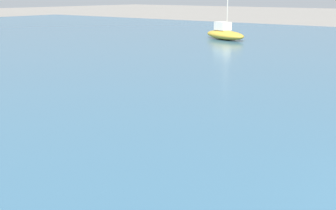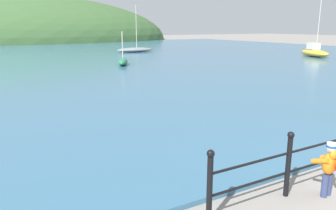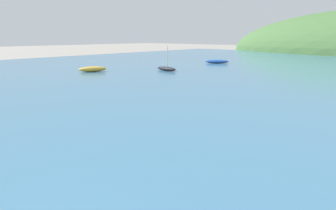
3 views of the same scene
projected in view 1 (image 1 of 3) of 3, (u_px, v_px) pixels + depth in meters
name	position (u px, v px, depth m)	size (l,w,h in m)	color
boat_twin_mast	(225.00, 34.00, 34.79)	(2.95, 4.43, 5.28)	gold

